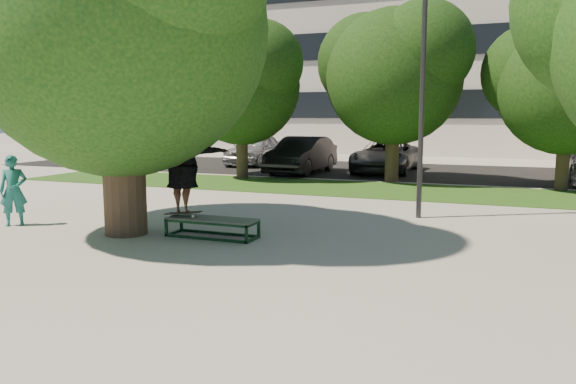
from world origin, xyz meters
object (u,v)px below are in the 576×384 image
at_px(grind_box, 212,228).
at_px(car_silver_a, 255,149).
at_px(car_grey, 386,156).
at_px(tree_left, 117,8).
at_px(bystander, 13,191).
at_px(lamppost, 423,81).
at_px(car_dark, 302,155).

height_order(grind_box, car_silver_a, car_silver_a).
xyz_separation_m(car_silver_a, car_grey, (6.60, -1.27, -0.07)).
xyz_separation_m(tree_left, bystander, (-2.71, -0.25, -3.65)).
height_order(lamppost, car_silver_a, lamppost).
distance_m(grind_box, car_dark, 12.40).
relative_size(grind_box, car_silver_a, 0.41).
relative_size(tree_left, car_silver_a, 1.60).
bearing_deg(car_silver_a, grind_box, -70.10).
bearing_deg(grind_box, bystander, -173.37).
relative_size(lamppost, car_silver_a, 1.38).
xyz_separation_m(tree_left, grind_box, (1.84, 0.28, -4.23)).
bearing_deg(car_dark, car_grey, 30.56).
bearing_deg(car_grey, car_silver_a, 168.91).
bearing_deg(car_grey, car_dark, -151.13).
distance_m(lamppost, car_dark, 10.68).
bearing_deg(car_silver_a, car_dark, -42.57).
xyz_separation_m(grind_box, bystander, (-4.55, -0.53, 0.58)).
xyz_separation_m(car_silver_a, car_dark, (3.49, -3.00, -0.00)).
height_order(tree_left, car_grey, tree_left).
bearing_deg(bystander, tree_left, -34.67).
distance_m(tree_left, car_silver_a, 16.38).
distance_m(bystander, car_grey, 15.27).
relative_size(tree_left, car_dark, 1.56).
relative_size(grind_box, car_grey, 0.37).
bearing_deg(lamppost, car_grey, 105.76).
xyz_separation_m(lamppost, car_silver_a, (-9.49, 11.50, -2.39)).
bearing_deg(car_grey, lamppost, -74.44).
bearing_deg(tree_left, grind_box, 8.69).
height_order(tree_left, car_dark, tree_left).
distance_m(lamppost, car_silver_a, 15.10).
bearing_deg(car_dark, car_silver_a, 140.78).
height_order(car_dark, car_grey, car_dark).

